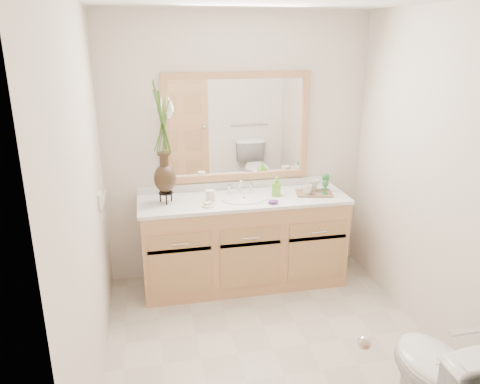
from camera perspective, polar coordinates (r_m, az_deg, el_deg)
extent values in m
plane|color=beige|center=(3.63, 4.04, -18.55)|extent=(2.60, 2.60, 0.00)
cube|color=silver|center=(4.27, -0.35, 5.22)|extent=(2.40, 0.02, 2.40)
cube|color=silver|center=(1.96, 15.48, -12.47)|extent=(2.40, 0.02, 2.40)
cube|color=silver|center=(2.97, -18.32, -1.86)|extent=(0.02, 2.60, 2.40)
cube|color=silver|center=(3.58, 23.33, 0.99)|extent=(0.02, 2.60, 2.40)
cube|color=tan|center=(4.27, 0.44, -6.17)|extent=(1.80, 0.55, 0.80)
cube|color=white|center=(4.11, 0.45, -0.91)|extent=(1.84, 0.57, 0.03)
ellipsoid|color=white|center=(4.11, 0.51, -1.53)|extent=(0.38, 0.30, 0.12)
cylinder|color=silver|center=(4.24, -0.01, 0.69)|extent=(0.02, 0.02, 0.11)
cylinder|color=silver|center=(4.23, -1.33, 0.41)|extent=(0.02, 0.02, 0.08)
cylinder|color=silver|center=(4.26, 1.31, 0.58)|extent=(0.02, 0.02, 0.08)
cube|color=white|center=(4.21, -0.31, 7.87)|extent=(1.20, 0.01, 0.85)
cube|color=tan|center=(4.14, -0.30, 14.05)|extent=(1.32, 0.04, 0.06)
cube|color=tan|center=(4.31, -0.28, 1.91)|extent=(1.32, 0.04, 0.06)
cube|color=tan|center=(4.13, -8.96, 7.43)|extent=(0.06, 0.04, 0.85)
cube|color=tan|center=(4.37, 7.90, 8.10)|extent=(0.06, 0.04, 0.85)
cube|color=white|center=(3.75, -16.66, -0.99)|extent=(0.02, 0.12, 0.12)
cube|color=tan|center=(1.98, 6.56, -18.51)|extent=(0.80, 0.03, 2.00)
imported|color=white|center=(3.02, 23.27, -20.31)|extent=(0.42, 0.75, 0.74)
cylinder|color=black|center=(4.01, -9.04, -0.10)|extent=(0.12, 0.12, 0.01)
ellipsoid|color=black|center=(3.98, -9.13, 1.64)|extent=(0.19, 0.19, 0.24)
cylinder|color=black|center=(3.94, -9.24, 3.78)|extent=(0.08, 0.08, 0.11)
cylinder|color=#4C7A33|center=(3.87, -9.46, 7.86)|extent=(0.07, 0.07, 0.44)
cylinder|color=beige|center=(4.02, -3.65, -0.46)|extent=(0.08, 0.08, 0.10)
cylinder|color=beige|center=(3.92, -3.94, -1.65)|extent=(0.11, 0.11, 0.01)
cube|color=beige|center=(3.91, -3.94, -1.40)|extent=(0.08, 0.07, 0.02)
imported|color=#6DC82F|center=(4.16, 4.46, 0.60)|extent=(0.09, 0.09, 0.15)
ellipsoid|color=#582879|center=(3.98, 4.08, -1.18)|extent=(0.10, 0.08, 0.03)
cube|color=brown|center=(4.26, 9.01, -0.14)|extent=(0.35, 0.27, 0.02)
imported|color=beige|center=(4.19, 8.18, 0.35)|extent=(0.11, 0.10, 0.09)
imported|color=beige|center=(4.29, 8.86, 0.89)|extent=(0.15, 0.15, 0.11)
cylinder|color=#236A2D|center=(4.23, 10.29, -0.17)|extent=(0.05, 0.05, 0.01)
cylinder|color=#236A2D|center=(4.22, 10.32, 0.34)|extent=(0.01, 0.01, 0.08)
ellipsoid|color=#236A2D|center=(4.21, 10.36, 1.00)|extent=(0.06, 0.06, 0.07)
cylinder|color=#236A2D|center=(4.35, 10.34, 0.34)|extent=(0.06, 0.06, 0.01)
cylinder|color=#236A2D|center=(4.33, 10.38, 0.95)|extent=(0.01, 0.01, 0.10)
ellipsoid|color=#236A2D|center=(4.32, 10.42, 1.73)|extent=(0.07, 0.07, 0.08)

